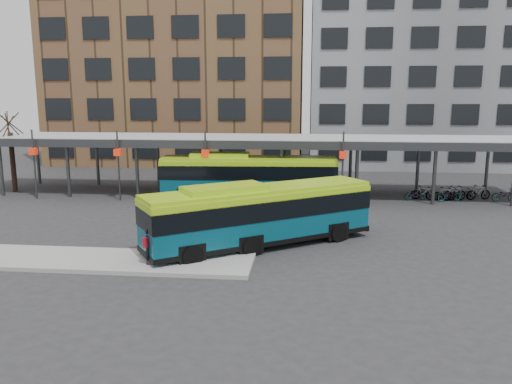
{
  "coord_description": "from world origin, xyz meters",
  "views": [
    {
      "loc": [
        3.67,
        -22.67,
        6.99
      ],
      "look_at": [
        0.92,
        4.28,
        1.8
      ],
      "focal_mm": 35.0,
      "sensor_mm": 36.0,
      "label": 1
    }
  ],
  "objects_px": {
    "bus_rear": "(248,176)",
    "pedestrian": "(149,246)",
    "tree": "(13,159)",
    "bus_front": "(260,213)"
  },
  "relations": [
    {
      "from": "bus_rear",
      "to": "pedestrian",
      "type": "distance_m",
      "value": 14.31
    },
    {
      "from": "tree",
      "to": "pedestrian",
      "type": "relative_size",
      "value": 3.67
    },
    {
      "from": "bus_front",
      "to": "bus_rear",
      "type": "xyz_separation_m",
      "value": [
        -1.8,
        10.63,
        0.08
      ]
    },
    {
      "from": "bus_front",
      "to": "bus_rear",
      "type": "distance_m",
      "value": 10.78
    },
    {
      "from": "tree",
      "to": "pedestrian",
      "type": "distance_m",
      "value": 21.79
    },
    {
      "from": "bus_front",
      "to": "tree",
      "type": "bearing_deg",
      "value": 114.01
    },
    {
      "from": "tree",
      "to": "bus_front",
      "type": "height_order",
      "value": "tree"
    },
    {
      "from": "tree",
      "to": "bus_front",
      "type": "distance_m",
      "value": 22.95
    },
    {
      "from": "tree",
      "to": "bus_rear",
      "type": "relative_size",
      "value": 0.47
    },
    {
      "from": "tree",
      "to": "bus_rear",
      "type": "distance_m",
      "value": 17.81
    }
  ]
}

